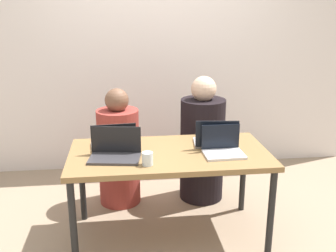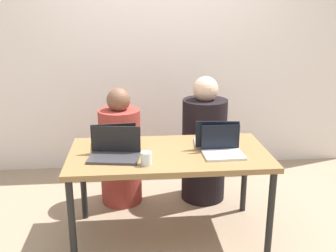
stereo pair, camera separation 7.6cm
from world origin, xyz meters
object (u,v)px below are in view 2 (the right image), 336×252
(person_on_left, at_px, (121,153))
(water_glass_left, at_px, (146,159))
(laptop_front_right, at_px, (222,149))
(laptop_back_left, at_px, (114,142))
(person_on_right, at_px, (204,146))
(laptop_front_left, at_px, (115,151))
(laptop_back_right, at_px, (216,140))

(person_on_left, distance_m, water_glass_left, 0.93)
(person_on_left, distance_m, laptop_front_right, 1.09)
(laptop_back_left, distance_m, laptop_front_right, 0.83)
(person_on_right, relative_size, laptop_back_left, 3.31)
(laptop_front_left, bearing_deg, laptop_front_right, 8.09)
(person_on_left, height_order, laptop_back_right, person_on_left)
(laptop_front_right, bearing_deg, laptop_back_left, 164.26)
(laptop_front_left, relative_size, laptop_back_right, 1.10)
(person_on_right, distance_m, laptop_front_left, 1.08)
(laptop_front_left, distance_m, laptop_back_right, 0.80)
(laptop_back_left, bearing_deg, person_on_left, -98.82)
(laptop_front_right, xyz_separation_m, water_glass_left, (-0.57, -0.15, -0.01))
(laptop_back_left, height_order, laptop_front_left, laptop_back_left)
(person_on_right, relative_size, laptop_front_left, 3.01)
(laptop_front_right, relative_size, laptop_back_right, 0.84)
(laptop_back_right, xyz_separation_m, water_glass_left, (-0.56, -0.33, -0.01))
(person_on_right, bearing_deg, laptop_front_right, 76.36)
(water_glass_left, bearing_deg, person_on_left, 103.51)
(laptop_back_right, bearing_deg, person_on_right, -84.77)
(laptop_front_left, xyz_separation_m, laptop_front_right, (0.79, -0.01, -0.00))
(laptop_back_left, relative_size, water_glass_left, 3.84)
(person_on_left, bearing_deg, laptop_front_left, 84.67)
(person_on_left, relative_size, water_glass_left, 11.74)
(laptop_back_right, bearing_deg, laptop_back_left, 4.86)
(laptop_front_left, bearing_deg, laptop_back_left, 103.70)
(person_on_left, relative_size, laptop_back_right, 3.07)
(laptop_front_left, relative_size, laptop_front_right, 1.31)
(laptop_back_left, height_order, laptop_front_right, laptop_back_left)
(person_on_left, bearing_deg, laptop_back_left, 82.40)
(laptop_front_right, xyz_separation_m, laptop_back_right, (-0.01, 0.18, 0.00))
(water_glass_left, bearing_deg, laptop_front_right, 14.53)
(laptop_front_left, distance_m, laptop_front_right, 0.79)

